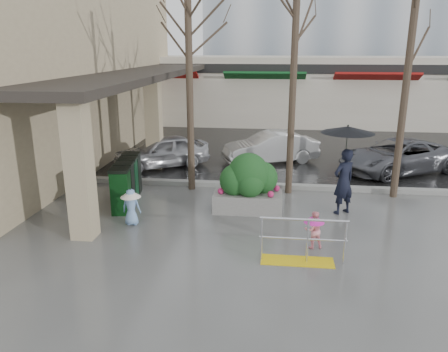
% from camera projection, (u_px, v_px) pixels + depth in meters
% --- Properties ---
extents(ground, '(120.00, 120.00, 0.00)m').
position_uv_depth(ground, '(243.00, 236.00, 10.94)').
color(ground, '#51514F').
rests_on(ground, ground).
extents(street_asphalt, '(120.00, 36.00, 0.01)m').
position_uv_depth(street_asphalt, '(267.00, 112.00, 31.88)').
color(street_asphalt, black).
rests_on(street_asphalt, ground).
extents(curb, '(120.00, 0.30, 0.15)m').
position_uv_depth(curb, '(252.00, 185.00, 14.73)').
color(curb, gray).
rests_on(curb, ground).
extents(near_building, '(6.00, 18.00, 8.00)m').
position_uv_depth(near_building, '(47.00, 61.00, 18.46)').
color(near_building, tan).
rests_on(near_building, ground).
extents(canopy_slab, '(2.80, 18.00, 0.25)m').
position_uv_depth(canopy_slab, '(144.00, 70.00, 18.08)').
color(canopy_slab, '#2D2823').
rests_on(canopy_slab, pillar_front).
extents(pillar_front, '(0.55, 0.55, 3.50)m').
position_uv_depth(pillar_front, '(79.00, 169.00, 10.42)').
color(pillar_front, tan).
rests_on(pillar_front, ground).
extents(pillar_back, '(0.55, 0.55, 3.50)m').
position_uv_depth(pillar_back, '(154.00, 124.00, 16.61)').
color(pillar_back, tan).
rests_on(pillar_back, ground).
extents(storefront_row, '(34.00, 6.74, 4.00)m').
position_uv_depth(storefront_row, '(298.00, 89.00, 27.24)').
color(storefront_row, beige).
rests_on(storefront_row, ground).
extents(handrail, '(1.90, 0.50, 1.03)m').
position_uv_depth(handrail, '(301.00, 246.00, 9.54)').
color(handrail, yellow).
rests_on(handrail, ground).
extents(tree_west, '(3.20, 3.20, 6.80)m').
position_uv_depth(tree_west, '(188.00, 29.00, 13.16)').
color(tree_west, '#382B21').
rests_on(tree_west, ground).
extents(tree_midwest, '(3.20, 3.20, 7.00)m').
position_uv_depth(tree_midwest, '(296.00, 23.00, 12.75)').
color(tree_midwest, '#382B21').
rests_on(tree_midwest, ground).
extents(tree_mideast, '(3.20, 3.20, 6.50)m').
position_uv_depth(tree_mideast, '(412.00, 36.00, 12.47)').
color(tree_mideast, '#382B21').
rests_on(tree_mideast, ground).
extents(woman, '(1.45, 1.45, 2.55)m').
position_uv_depth(woman, '(345.00, 161.00, 12.05)').
color(woman, black).
rests_on(woman, ground).
extents(child_pink, '(0.52, 0.48, 0.91)m').
position_uv_depth(child_pink, '(314.00, 227.00, 10.18)').
color(child_pink, pink).
rests_on(child_pink, ground).
extents(child_blue, '(0.55, 0.55, 1.00)m').
position_uv_depth(child_blue, '(131.00, 203.00, 11.51)').
color(child_blue, '#769ED1').
rests_on(child_blue, ground).
extents(planter, '(1.96, 1.15, 1.71)m').
position_uv_depth(planter, '(249.00, 183.00, 12.45)').
color(planter, slate).
rests_on(planter, ground).
extents(news_boxes, '(0.87, 2.42, 1.32)m').
position_uv_depth(news_boxes, '(127.00, 181.00, 13.16)').
color(news_boxes, '#0C3612').
rests_on(news_boxes, ground).
extents(car_a, '(3.93, 3.21, 1.26)m').
position_uv_depth(car_a, '(161.00, 151.00, 17.08)').
color(car_a, '#B6B6BB').
rests_on(car_a, ground).
extents(car_b, '(4.04, 2.68, 1.26)m').
position_uv_depth(car_b, '(271.00, 147.00, 17.77)').
color(car_b, silver).
rests_on(car_b, ground).
extents(car_c, '(4.98, 4.04, 1.26)m').
position_uv_depth(car_c, '(398.00, 156.00, 16.35)').
color(car_c, '#5A5B61').
rests_on(car_c, ground).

